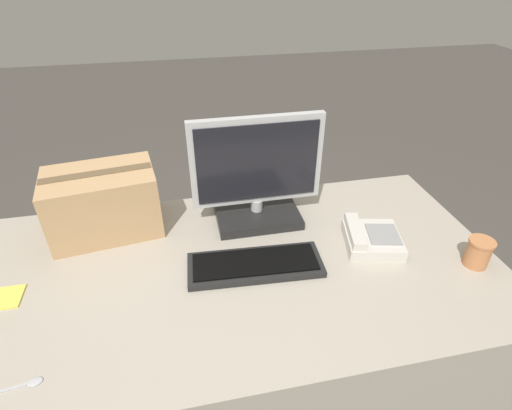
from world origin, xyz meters
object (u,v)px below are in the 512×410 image
(spoon, at_px, (20,386))
(cardboard_box, at_px, (103,202))
(paper_cup_right, at_px, (478,253))
(monitor, at_px, (257,180))
(sticky_note_pad, at_px, (5,298))
(desk_phone, at_px, (371,238))
(keyboard, at_px, (255,265))

(spoon, relative_size, cardboard_box, 0.39)
(paper_cup_right, xyz_separation_m, spoon, (-1.35, -0.16, -0.05))
(monitor, relative_size, sticky_note_pad, 5.06)
(monitor, distance_m, desk_phone, 0.45)
(monitor, height_order, desk_phone, monitor)
(desk_phone, relative_size, spoon, 1.48)
(sticky_note_pad, bearing_deg, desk_phone, 0.72)
(monitor, height_order, sticky_note_pad, monitor)
(paper_cup_right, bearing_deg, cardboard_box, 159.45)
(desk_phone, bearing_deg, keyboard, -162.19)
(desk_phone, bearing_deg, paper_cup_right, -16.58)
(keyboard, relative_size, cardboard_box, 1.11)
(desk_phone, distance_m, paper_cup_right, 0.34)
(desk_phone, height_order, spoon, desk_phone)
(monitor, distance_m, sticky_note_pad, 0.88)
(monitor, xyz_separation_m, keyboard, (-0.06, -0.28, -0.15))
(paper_cup_right, bearing_deg, desk_phone, 150.42)
(keyboard, height_order, desk_phone, desk_phone)
(monitor, xyz_separation_m, sticky_note_pad, (-0.82, -0.26, -0.16))
(sticky_note_pad, bearing_deg, monitor, 17.58)
(cardboard_box, height_order, sticky_note_pad, cardboard_box)
(keyboard, height_order, paper_cup_right, paper_cup_right)
(monitor, xyz_separation_m, cardboard_box, (-0.55, 0.04, -0.05))
(spoon, relative_size, sticky_note_pad, 1.65)
(keyboard, distance_m, spoon, 0.70)
(cardboard_box, bearing_deg, spoon, -103.90)
(keyboard, relative_size, desk_phone, 1.93)
(sticky_note_pad, bearing_deg, paper_cup_right, -5.89)
(keyboard, bearing_deg, paper_cup_right, -6.96)
(monitor, distance_m, keyboard, 0.33)
(desk_phone, distance_m, spoon, 1.10)
(desk_phone, relative_size, sticky_note_pad, 2.44)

